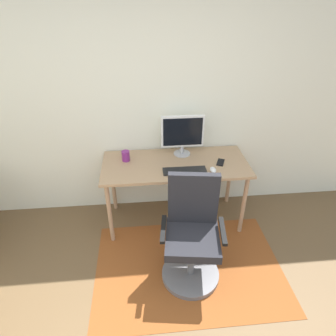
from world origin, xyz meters
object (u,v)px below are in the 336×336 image
coffee_cup (126,156)px  cell_phone (221,162)px  monitor (183,133)px  computer_mouse (213,170)px  keyboard (185,171)px  office_chair (192,240)px  desk (175,169)px

coffee_cup → cell_phone: 0.99m
monitor → cell_phone: size_ratio=3.21×
monitor → coffee_cup: bearing=-172.1°
coffee_cup → computer_mouse: bearing=-19.0°
keyboard → cell_phone: size_ratio=3.07×
office_chair → monitor: bearing=96.2°
monitor → computer_mouse: (0.26, -0.38, -0.23)m
coffee_cup → office_chair: office_chair is taller
monitor → computer_mouse: size_ratio=4.32×
monitor → cell_phone: monitor is taller
desk → office_chair: (0.06, -0.75, -0.27)m
coffee_cup → cell_phone: coffee_cup is taller
desk → coffee_cup: size_ratio=13.71×
desk → keyboard: (0.07, -0.17, 0.08)m
desk → coffee_cup: coffee_cup is taller
keyboard → office_chair: size_ratio=0.43×
desk → monitor: monitor is taller
desk → computer_mouse: size_ratio=14.49×
computer_mouse → coffee_cup: bearing=161.0°
monitor → coffee_cup: 0.64m
monitor → cell_phone: 0.50m
computer_mouse → office_chair: 0.73m
coffee_cup → office_chair: size_ratio=0.11×
desk → cell_phone: bearing=-4.5°
monitor → keyboard: 0.43m
computer_mouse → office_chair: office_chair is taller
office_chair → coffee_cup: bearing=131.8°
monitor → coffee_cup: (-0.60, -0.08, -0.20)m
coffee_cup → desk: bearing=-11.6°
computer_mouse → monitor: bearing=124.1°
desk → keyboard: bearing=-66.5°
keyboard → cell_phone: keyboard is taller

